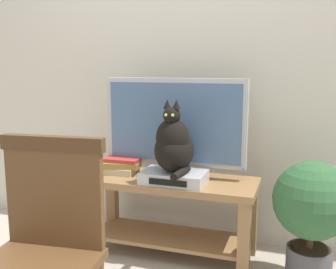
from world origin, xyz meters
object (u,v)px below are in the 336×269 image
(potted_plant, at_px, (312,211))
(media_box, at_px, (174,177))
(tv_stand, at_px, (170,203))
(cat, at_px, (174,145))
(tv, at_px, (175,125))
(wooden_chair, at_px, (42,242))
(book_stack, at_px, (121,166))

(potted_plant, bearing_deg, media_box, 177.89)
(tv_stand, height_order, cat, cat)
(tv_stand, relative_size, cat, 2.46)
(tv, height_order, media_box, tv)
(cat, distance_m, potted_plant, 0.87)
(cat, bearing_deg, tv, 106.00)
(tv, bearing_deg, tv_stand, -90.02)
(tv_stand, relative_size, potted_plant, 1.54)
(cat, height_order, wooden_chair, cat)
(cat, height_order, book_stack, cat)
(tv, xyz_separation_m, book_stack, (-0.35, -0.07, -0.28))
(book_stack, bearing_deg, tv, 11.35)
(tv_stand, xyz_separation_m, cat, (0.05, -0.10, 0.41))
(tv, xyz_separation_m, cat, (0.05, -0.18, -0.09))
(tv_stand, xyz_separation_m, book_stack, (-0.35, 0.01, 0.22))
(book_stack, xyz_separation_m, potted_plant, (1.21, -0.13, -0.12))
(media_box, distance_m, book_stack, 0.42)
(cat, bearing_deg, potted_plant, -1.14)
(tv_stand, relative_size, book_stack, 4.32)
(tv, xyz_separation_m, wooden_chair, (-0.15, -1.22, -0.29))
(cat, relative_size, book_stack, 1.75)
(media_box, height_order, potted_plant, potted_plant)
(media_box, relative_size, book_stack, 1.53)
(potted_plant, bearing_deg, tv, 167.08)
(tv, bearing_deg, cat, -74.00)
(tv_stand, relative_size, wooden_chair, 1.16)
(wooden_chair, bearing_deg, book_stack, 99.88)
(media_box, distance_m, cat, 0.20)
(tv_stand, relative_size, media_box, 2.83)
(cat, height_order, potted_plant, cat)
(book_stack, bearing_deg, tv_stand, -2.02)
(tv, height_order, book_stack, tv)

